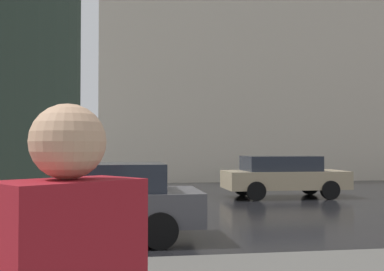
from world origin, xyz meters
The scene contains 3 objects.
haussmann_block_corner centered at (20.81, -15.70, 10.97)m, with size 16.61×23.44×22.40m.
car_dark_grey centered at (-1.00, -4.49, 0.76)m, with size 1.85×4.10×1.41m.
car_champagne centered at (5.50, -10.51, 0.76)m, with size 1.85×4.10×1.41m.
Camera 1 is at (-9.62, -5.04, 1.70)m, focal length 43.39 mm.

